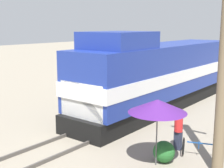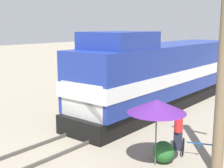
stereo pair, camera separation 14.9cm
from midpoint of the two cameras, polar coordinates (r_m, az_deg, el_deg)
ground_plane at (r=15.18m, az=-2.06°, el=-8.64°), size 120.00×120.00×0.00m
rail_near at (r=15.61m, az=-4.06°, el=-7.81°), size 0.08×30.68×0.15m
rail_far at (r=14.71m, az=0.07°, el=-8.96°), size 0.08×30.68×0.15m
locomotive at (r=19.10m, az=8.99°, el=1.63°), size 3.03×15.00×4.72m
vendor_umbrella at (r=11.12m, az=8.56°, el=-4.02°), size 2.10×2.10×2.47m
shrub_cluster at (r=11.99m, az=9.74°, el=-12.14°), size 0.81×0.81×0.81m
person_bystander at (r=13.06m, az=12.35°, el=-8.13°), size 0.34×0.34×1.61m
bicycle at (r=12.72m, az=17.28°, el=-11.32°), size 1.97×1.32×0.71m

